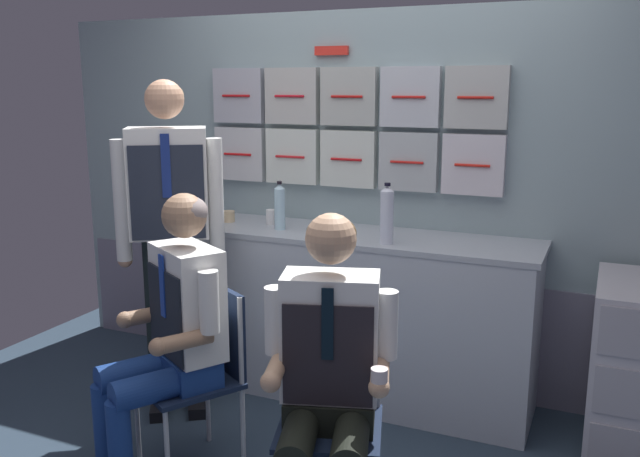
# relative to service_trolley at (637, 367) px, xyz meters

# --- Properties ---
(galley_bulkhead) EXTENTS (4.20, 0.14, 2.15)m
(galley_bulkhead) POSITION_rel_service_trolley_xyz_m (-1.45, 0.42, 0.61)
(galley_bulkhead) COLOR #8DA5AA
(galley_bulkhead) RESTS_ON ground
(galley_counter) EXTENTS (1.91, 0.53, 0.94)m
(galley_counter) POSITION_rel_service_trolley_xyz_m (-1.40, 0.13, 0.00)
(galley_counter) COLOR #B4BCC7
(galley_counter) RESTS_ON ground
(service_trolley) EXTENTS (0.40, 0.65, 0.87)m
(service_trolley) POSITION_rel_service_trolley_xyz_m (0.00, 0.00, 0.00)
(service_trolley) COLOR black
(service_trolley) RESTS_ON ground
(folding_chair_left) EXTENTS (0.55, 0.55, 0.84)m
(folding_chair_left) POSITION_rel_service_trolley_xyz_m (-1.80, -0.82, 0.05)
(folding_chair_left) COLOR #A8AAAF
(folding_chair_left) RESTS_ON ground
(crew_member_left) EXTENTS (0.61, 0.70, 1.29)m
(crew_member_left) POSITION_rel_service_trolley_xyz_m (-1.88, -0.95, 0.25)
(crew_member_left) COLOR black
(crew_member_left) RESTS_ON ground
(folding_chair_right) EXTENTS (0.50, 0.50, 0.84)m
(folding_chair_right) POSITION_rel_service_trolley_xyz_m (-1.13, -0.94, 0.05)
(folding_chair_right) COLOR #A8AAAF
(folding_chair_right) RESTS_ON ground
(crew_member_right) EXTENTS (0.53, 0.68, 1.28)m
(crew_member_right) POSITION_rel_service_trolley_xyz_m (-1.08, -1.09, 0.24)
(crew_member_right) COLOR black
(crew_member_right) RESTS_ON ground
(crew_member_standing) EXTENTS (0.48, 0.41, 1.77)m
(crew_member_standing) POSITION_rel_service_trolley_xyz_m (-2.25, -0.44, 0.60)
(crew_member_standing) COLOR black
(crew_member_standing) RESTS_ON ground
(water_bottle_short) EXTENTS (0.06, 0.06, 0.27)m
(water_bottle_short) POSITION_rel_service_trolley_xyz_m (-1.87, 0.07, 0.60)
(water_bottle_short) COLOR #AED5E6
(water_bottle_short) RESTS_ON galley_counter
(sparkling_bottle_green) EXTENTS (0.07, 0.07, 0.31)m
(sparkling_bottle_green) POSITION_rel_service_trolley_xyz_m (-1.21, -0.03, 0.63)
(sparkling_bottle_green) COLOR silver
(sparkling_bottle_green) RESTS_ON galley_counter
(coffee_cup_spare) EXTENTS (0.07, 0.07, 0.06)m
(coffee_cup_spare) POSITION_rel_service_trolley_xyz_m (-2.25, 0.13, 0.51)
(coffee_cup_spare) COLOR tan
(coffee_cup_spare) RESTS_ON galley_counter
(espresso_cup_small) EXTENTS (0.06, 0.06, 0.09)m
(espresso_cup_small) POSITION_rel_service_trolley_xyz_m (-1.98, 0.17, 0.52)
(espresso_cup_small) COLOR white
(espresso_cup_small) RESTS_ON galley_counter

